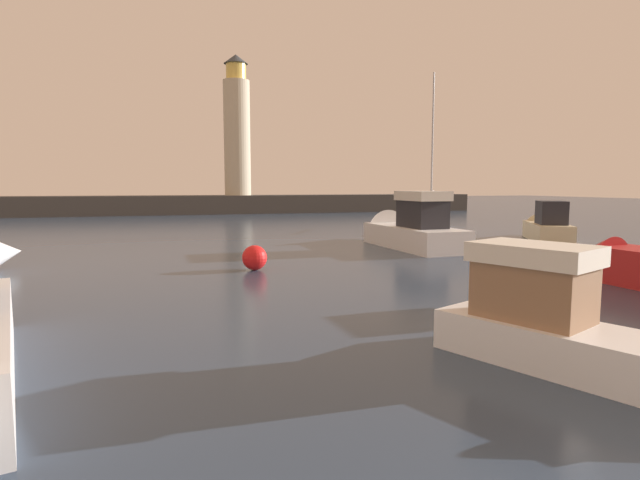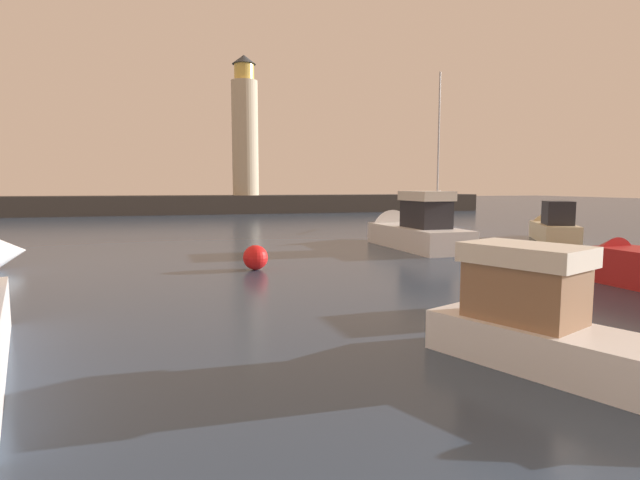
# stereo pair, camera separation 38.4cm
# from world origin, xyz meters

# --- Properties ---
(ground_plane) EXTENTS (220.00, 220.00, 0.00)m
(ground_plane) POSITION_xyz_m (0.00, 28.71, 0.00)
(ground_plane) COLOR #2D3D51
(breakwater) EXTENTS (66.38, 4.15, 2.10)m
(breakwater) POSITION_xyz_m (0.00, 57.42, 1.05)
(breakwater) COLOR #423F3D
(breakwater) RESTS_ON ground_plane
(lighthouse) EXTENTS (3.01, 3.01, 15.85)m
(lighthouse) POSITION_xyz_m (3.91, 57.42, 9.61)
(lighthouse) COLOR beige
(lighthouse) RESTS_ON breakwater
(motorboat_0) EXTENTS (2.82, 8.75, 3.55)m
(motorboat_0) POSITION_xyz_m (7.93, 22.91, 0.86)
(motorboat_0) COLOR white
(motorboat_0) RESTS_ON ground_plane
(motorboat_2) EXTENTS (3.65, 5.90, 2.47)m
(motorboat_2) POSITION_xyz_m (2.56, 4.65, 0.70)
(motorboat_2) COLOR white
(motorboat_2) RESTS_ON ground_plane
(motorboat_3) EXTENTS (4.73, 6.55, 2.66)m
(motorboat_3) POSITION_xyz_m (17.44, 23.15, 0.75)
(motorboat_3) COLOR beige
(motorboat_3) RESTS_ON ground_plane
(sailboat_moored) EXTENTS (6.07, 7.99, 10.95)m
(sailboat_moored) POSITION_xyz_m (14.12, 30.81, 0.55)
(sailboat_moored) COLOR white
(sailboat_moored) RESTS_ON ground_plane
(mooring_buoy) EXTENTS (0.95, 0.95, 0.95)m
(mooring_buoy) POSITION_xyz_m (-1.09, 17.20, 0.48)
(mooring_buoy) COLOR red
(mooring_buoy) RESTS_ON ground_plane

